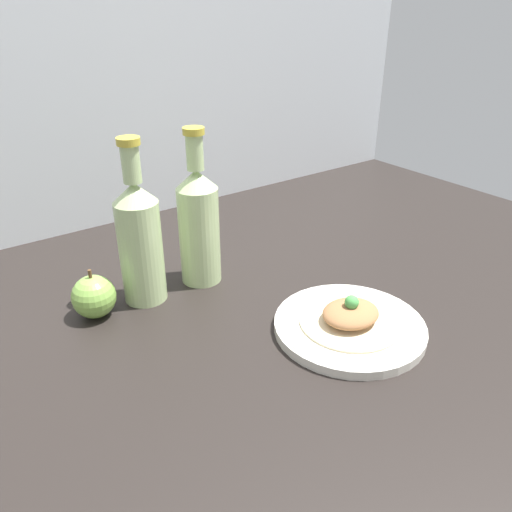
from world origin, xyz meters
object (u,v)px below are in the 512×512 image
cider_bottle_right (199,223)px  apple (94,297)px  plate (349,325)px  plated_food (350,315)px  cider_bottle_left (140,239)px

cider_bottle_right → apple: 22.98cm
plate → plated_food: 1.99cm
apple → plate: bearing=-42.0°
cider_bottle_right → apple: bearing=-179.3°
plate → cider_bottle_left: 39.04cm
plated_food → apple: apple is taller
cider_bottle_right → apple: (-21.45, -0.25, -8.24)cm
cider_bottle_left → cider_bottle_right: size_ratio=1.00×
plated_food → apple: bearing=138.0°
apple → cider_bottle_left: bearing=1.5°
plated_food → apple: size_ratio=1.86×
cider_bottle_right → plate: bearing=-69.4°
cider_bottle_left → apple: (-9.54, -0.25, -8.24)cm
cider_bottle_right → apple: cider_bottle_right is taller
cider_bottle_left → plated_food: bearing=-52.1°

